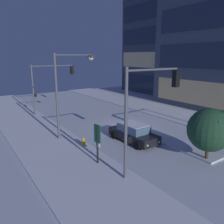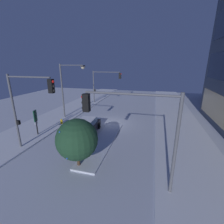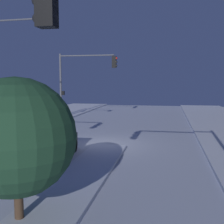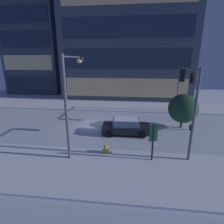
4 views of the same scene
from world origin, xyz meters
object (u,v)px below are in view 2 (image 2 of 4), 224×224
Objects in this scene: car_near at (87,126)px; fire_hydrant at (62,122)px; decorated_tree_median at (77,139)px; traffic_light_corner_near_left at (104,81)px; traffic_light_corner_near_right at (28,101)px; traffic_light_corner_far_right at (135,122)px; street_lamp_arched at (68,84)px; parking_info_sign at (36,120)px.

car_near is 4.13m from fire_hydrant.
fire_hydrant is 0.20× the size of decorated_tree_median.
traffic_light_corner_near_left reaches higher than car_near.
traffic_light_corner_near_right is 1.10× the size of traffic_light_corner_far_right.
decorated_tree_median is (1.05, 4.57, -2.16)m from traffic_light_corner_near_right.
parking_info_sign is (5.65, -0.64, -2.99)m from street_lamp_arched.
car_near is 6.27× the size of fire_hydrant.
fire_hydrant is (-5.80, -1.15, -3.96)m from traffic_light_corner_near_right.
traffic_light_corner_near_right reaches higher than car_near.
traffic_light_corner_near_left is at bearing 171.66° from fire_hydrant.
traffic_light_corner_near_right is 7.12m from fire_hydrant.
traffic_light_corner_near_right is 8.66× the size of fire_hydrant.
traffic_light_corner_near_left is 8.12× the size of fire_hydrant.
street_lamp_arched is at bearing -178.99° from fire_hydrant.
decorated_tree_median is (18.55, 4.01, -1.99)m from traffic_light_corner_near_left.
decorated_tree_median is at bearing -55.95° from street_lamp_arched.
traffic_light_corner_near_left is 20.98m from traffic_light_corner_far_right.
decorated_tree_median is at bearing 39.86° from fire_hydrant.
traffic_light_corner_far_right is 14.00m from street_lamp_arched.
car_near is 0.77× the size of traffic_light_corner_near_left.
traffic_light_corner_far_right is (6.37, 5.76, 3.38)m from car_near.
traffic_light_corner_near_left is 0.84× the size of street_lamp_arched.
street_lamp_arched reaches higher than fire_hydrant.
traffic_light_corner_far_right is at bearing -44.12° from street_lamp_arched.
fire_hydrant is at bearing -140.14° from decorated_tree_median.
decorated_tree_median is (5.50, 1.84, 1.43)m from car_near.
street_lamp_arched is at bearing -46.12° from traffic_light_corner_far_right.
street_lamp_arched is at bearing -100.64° from traffic_light_corner_near_left.
traffic_light_corner_near_left reaches higher than decorated_tree_median.
fire_hydrant is (-7.73, -9.65, -3.74)m from traffic_light_corner_far_right.
car_near is at bearing -161.54° from decorated_tree_median.
parking_info_sign reaches higher than car_near.
fire_hydrant is at bearing -111.63° from car_near.
fire_hydrant is 3.63m from parking_info_sign.
traffic_light_corner_near_right reaches higher than fire_hydrant.
traffic_light_corner_near_left is 9.52m from street_lamp_arched.
car_near is 0.79× the size of traffic_light_corner_far_right.
traffic_light_corner_far_right reaches higher than car_near.
street_lamp_arched reaches higher than parking_info_sign.
street_lamp_arched is 11.16m from decorated_tree_median.
traffic_light_corner_near_right is at bearing -102.99° from decorated_tree_median.
traffic_light_corner_far_right is 12.92m from fire_hydrant.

